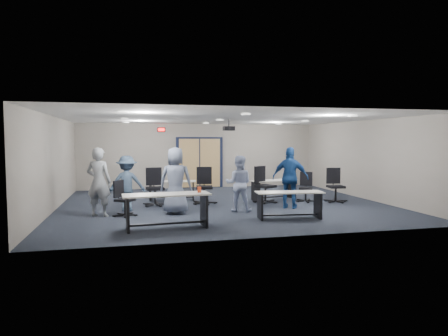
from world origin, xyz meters
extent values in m
plane|color=#1B222C|center=(0.00, 0.00, 0.00)|extent=(10.00, 10.00, 0.00)
cube|color=gray|center=(0.00, 4.50, 1.35)|extent=(10.00, 0.04, 2.70)
cube|color=gray|center=(0.00, -4.50, 1.35)|extent=(10.00, 0.04, 2.70)
cube|color=gray|center=(-5.00, 0.00, 1.35)|extent=(0.04, 9.00, 2.70)
cube|color=gray|center=(5.00, 0.00, 1.35)|extent=(0.04, 9.00, 2.70)
cube|color=white|center=(0.00, 0.00, 2.70)|extent=(10.00, 9.00, 0.04)
cube|color=black|center=(0.00, 4.47, 1.05)|extent=(2.00, 0.06, 2.20)
cube|color=tan|center=(-0.45, 4.45, 1.05)|extent=(0.85, 0.04, 2.05)
cube|color=tan|center=(0.45, 4.45, 1.05)|extent=(0.85, 0.04, 2.05)
cube|color=black|center=(-1.60, 4.45, 2.45)|extent=(0.32, 0.05, 0.18)
cube|color=#FF0C0C|center=(-1.60, 4.42, 2.45)|extent=(0.26, 0.02, 0.12)
cylinder|color=black|center=(0.30, 0.50, 2.58)|extent=(0.04, 0.04, 0.24)
cube|color=black|center=(0.30, 0.50, 2.40)|extent=(0.35, 0.30, 0.14)
cylinder|color=black|center=(0.30, 0.35, 2.40)|extent=(0.08, 0.03, 0.08)
cube|color=beige|center=(-2.06, -3.15, 0.78)|extent=(2.01, 0.78, 0.03)
cube|color=black|center=(-2.93, -3.20, 0.38)|extent=(0.09, 0.60, 0.77)
cube|color=black|center=(-1.19, -3.09, 0.38)|extent=(0.09, 0.60, 0.77)
cube|color=black|center=(-2.06, -3.15, 0.11)|extent=(1.75, 0.16, 0.04)
cylinder|color=red|center=(-1.29, -3.10, 0.86)|extent=(0.09, 0.09, 0.13)
cube|color=beige|center=(1.11, -2.71, 0.68)|extent=(1.77, 0.75, 0.03)
cube|color=black|center=(0.35, -2.63, 0.33)|extent=(0.10, 0.53, 0.67)
cube|color=black|center=(1.87, -2.79, 0.33)|extent=(0.10, 0.53, 0.67)
cube|color=black|center=(1.11, -2.71, 0.10)|extent=(1.52, 0.21, 0.04)
cube|color=beige|center=(-1.50, 1.18, 0.63)|extent=(1.66, 0.76, 0.03)
cube|color=black|center=(-2.21, 1.29, 0.31)|extent=(0.12, 0.49, 0.62)
cube|color=black|center=(-0.80, 1.08, 0.31)|extent=(0.12, 0.49, 0.62)
cube|color=black|center=(-1.50, 1.18, 0.09)|extent=(1.41, 0.26, 0.04)
cube|color=beige|center=(1.89, 0.52, 0.65)|extent=(1.73, 0.95, 0.03)
cube|color=black|center=(1.18, 0.33, 0.32)|extent=(0.17, 0.50, 0.64)
cube|color=black|center=(2.59, 0.70, 0.32)|extent=(0.17, 0.50, 0.64)
cube|color=black|center=(1.89, 0.52, 0.09)|extent=(1.43, 0.41, 0.04)
imported|color=#90959D|center=(-3.68, -1.28, 0.92)|extent=(0.78, 0.65, 1.83)
imported|color=slate|center=(-1.66, -1.36, 0.92)|extent=(1.01, 0.79, 1.83)
imported|color=#9CA9CF|center=(0.13, -1.38, 0.79)|extent=(0.93, 0.83, 1.58)
imported|color=navy|center=(1.75, -1.23, 0.91)|extent=(1.14, 0.92, 1.82)
imported|color=#3B516B|center=(-2.96, -0.56, 0.79)|extent=(1.05, 0.65, 1.58)
camera|label=1|loc=(-2.84, -12.23, 2.02)|focal=32.00mm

